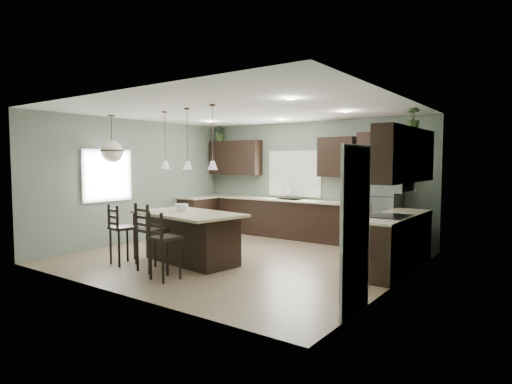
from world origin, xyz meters
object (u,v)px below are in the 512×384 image
object	(u,v)px
serving_dish	(181,208)
kitchen_island	(188,238)
refrigerator	(378,206)
bar_stool_left	(123,234)
bar_stool_center	(152,237)
bar_stool_right	(165,245)
plant_back_left	(221,133)

from	to	relation	value
serving_dish	kitchen_island	bearing A→B (deg)	-8.59
refrigerator	kitchen_island	size ratio (longest dim) A/B	0.90
bar_stool_left	bar_stool_center	bearing A→B (deg)	10.46
bar_stool_center	bar_stool_right	size ratio (longest dim) A/B	1.07
bar_stool_center	bar_stool_right	xyz separation A→B (m)	(0.59, -0.25, -0.04)
bar_stool_center	plant_back_left	world-z (taller)	plant_back_left
kitchen_island	bar_stool_right	world-z (taller)	bar_stool_right
bar_stool_left	refrigerator	bearing A→B (deg)	60.95
bar_stool_center	bar_stool_left	bearing A→B (deg)	-172.87
kitchen_island	serving_dish	world-z (taller)	serving_dish
refrigerator	serving_dish	bearing A→B (deg)	-129.28
serving_dish	bar_stool_center	distance (m)	0.91
refrigerator	bar_stool_left	distance (m)	5.10
bar_stool_left	bar_stool_center	world-z (taller)	bar_stool_center
bar_stool_right	refrigerator	bearing A→B (deg)	71.56
kitchen_island	serving_dish	distance (m)	0.57
refrigerator	plant_back_left	xyz separation A→B (m)	(-4.49, 0.24, 1.69)
bar_stool_left	serving_dish	bearing A→B (deg)	61.10
bar_stool_center	plant_back_left	xyz separation A→B (m)	(-2.03, 4.18, 2.04)
serving_dish	bar_stool_right	world-z (taller)	bar_stool_right
bar_stool_center	kitchen_island	bearing A→B (deg)	90.55
serving_dish	bar_stool_right	xyz separation A→B (m)	(0.70, -1.05, -0.45)
kitchen_island	serving_dish	bearing A→B (deg)	180.00
serving_dish	bar_stool_left	size ratio (longest dim) A/B	0.22
bar_stool_right	plant_back_left	bearing A→B (deg)	126.25
bar_stool_center	plant_back_left	bearing A→B (deg)	122.81
kitchen_island	bar_stool_center	size ratio (longest dim) A/B	1.79
bar_stool_right	plant_back_left	xyz separation A→B (m)	(-2.62, 4.42, 2.07)
serving_dish	bar_stool_left	world-z (taller)	bar_stool_left
bar_stool_right	kitchen_island	bearing A→B (deg)	121.96
kitchen_island	bar_stool_right	distance (m)	1.14
serving_dish	bar_stool_right	distance (m)	1.34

